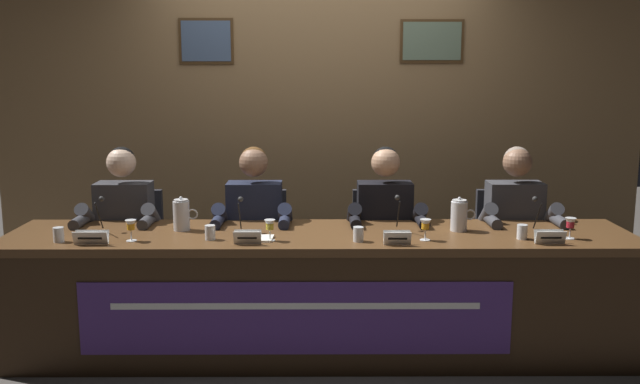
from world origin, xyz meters
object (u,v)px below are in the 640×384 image
at_px(chair_far_right, 507,258).
at_px(microphone_far_left, 98,222).
at_px(water_pitcher_right_side, 459,215).
at_px(water_cup_far_left, 59,235).
at_px(panelist_far_left, 122,226).
at_px(water_cup_center_right, 358,235).
at_px(juice_glass_far_right, 570,224).
at_px(panelist_center_left, 254,226).
at_px(juice_glass_center_right, 425,226).
at_px(juice_glass_center_left, 270,226).
at_px(microphone_center_right, 399,221).
at_px(microphone_far_right, 538,222).
at_px(water_pitcher_left_side, 182,215).
at_px(juice_glass_far_left, 131,226).
at_px(water_cup_far_right, 522,233).
at_px(nameplate_far_left, 91,238).
at_px(microphone_center_left, 239,223).
at_px(chair_far_left, 132,259).
at_px(panelist_far_right, 517,225).
at_px(conference_table, 319,276).
at_px(water_cup_center_left, 210,233).
at_px(chair_center_left, 257,258).
at_px(document_stack_center_left, 255,238).
at_px(nameplate_far_right, 550,237).
at_px(chair_center_right, 382,258).
at_px(nameplate_center_right, 397,238).
at_px(nameplate_center_left, 247,237).
at_px(panelist_center_right, 386,226).

bearing_deg(chair_far_right, microphone_far_left, -167.09).
bearing_deg(water_pitcher_right_side, water_cup_far_left, -173.50).
height_order(panelist_far_left, water_cup_center_right, panelist_far_left).
bearing_deg(juice_glass_far_right, panelist_center_left, 164.54).
bearing_deg(juice_glass_center_right, juice_glass_far_right, 2.26).
bearing_deg(water_cup_center_right, juice_glass_center_left, 178.01).
bearing_deg(microphone_center_right, microphone_far_right, -3.62).
relative_size(panelist_far_left, water_cup_center_right, 14.35).
bearing_deg(water_pitcher_left_side, microphone_center_right, -3.26).
bearing_deg(juice_glass_far_left, water_cup_far_right, 0.96).
bearing_deg(nameplate_far_left, microphone_center_left, 15.49).
distance_m(microphone_center_left, chair_far_right, 1.92).
bearing_deg(microphone_far_right, chair_far_left, 166.60).
bearing_deg(panelist_far_right, panelist_center_left, 180.00).
bearing_deg(panelist_center_left, chair_far_right, 6.56).
distance_m(conference_table, juice_glass_center_right, 0.69).
bearing_deg(microphone_center_left, water_cup_center_left, -143.96).
relative_size(chair_center_left, water_pitcher_left_side, 4.25).
bearing_deg(microphone_center_right, juice_glass_center_left, -165.69).
bearing_deg(document_stack_center_left, nameplate_far_right, -4.00).
xyz_separation_m(panelist_far_right, juice_glass_far_right, (0.15, -0.52, 0.13)).
xyz_separation_m(microphone_center_left, juice_glass_center_right, (1.08, -0.14, 0.01)).
xyz_separation_m(panelist_far_left, chair_far_right, (2.59, 0.20, -0.28)).
height_order(nameplate_far_right, water_cup_far_right, water_cup_far_right).
bearing_deg(chair_far_right, chair_center_right, 180.00).
bearing_deg(water_cup_center_left, water_cup_center_right, -3.16).
bearing_deg(nameplate_center_right, chair_far_right, 44.73).
height_order(chair_center_left, nameplate_far_right, chair_center_left).
xyz_separation_m(water_cup_center_left, panelist_far_right, (1.93, 0.53, -0.08)).
bearing_deg(panelist_far_right, water_cup_far_left, -168.22).
height_order(microphone_far_left, water_pitcher_left_side, microphone_far_left).
distance_m(juice_glass_far_left, water_cup_far_left, 0.41).
height_order(water_cup_far_left, nameplate_center_left, water_cup_far_left).
relative_size(panelist_far_right, nameplate_far_right, 7.28).
height_order(chair_far_left, nameplate_center_right, chair_far_left).
height_order(panelist_far_left, water_cup_far_left, panelist_far_left).
height_order(nameplate_center_left, nameplate_center_right, same).
bearing_deg(juice_glass_center_left, juice_glass_far_left, -179.82).
relative_size(juice_glass_far_left, microphone_center_left, 0.57).
distance_m(microphone_far_right, water_pitcher_left_side, 2.14).
height_order(nameplate_center_left, water_cup_far_right, water_cup_far_right).
xyz_separation_m(nameplate_center_left, chair_far_right, (1.71, 0.84, -0.36)).
height_order(panelist_far_left, water_pitcher_left_side, panelist_far_left).
distance_m(juice_glass_center_left, water_pitcher_right_side, 1.16).
bearing_deg(panelist_far_left, water_cup_far_right, -12.02).
distance_m(panelist_center_right, water_cup_center_right, 0.62).
bearing_deg(panelist_far_right, water_cup_center_right, -151.80).
xyz_separation_m(water_cup_far_left, panelist_center_left, (1.06, 0.58, -0.08)).
bearing_deg(conference_table, water_pitcher_right_side, 11.12).
relative_size(panelist_far_right, microphone_far_right, 5.64).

